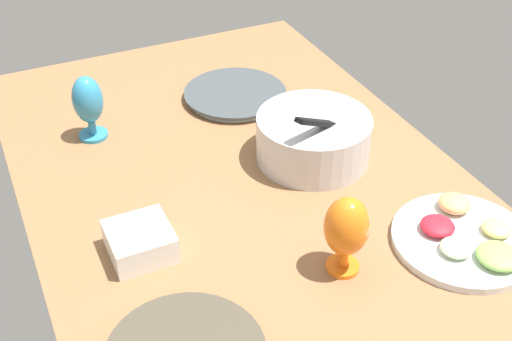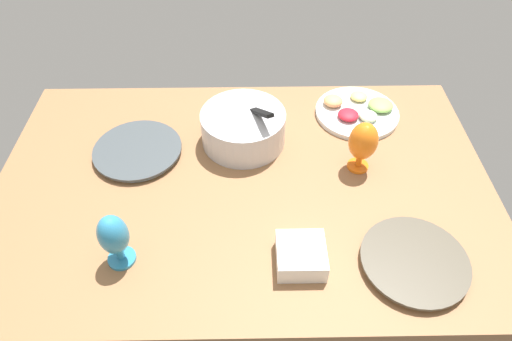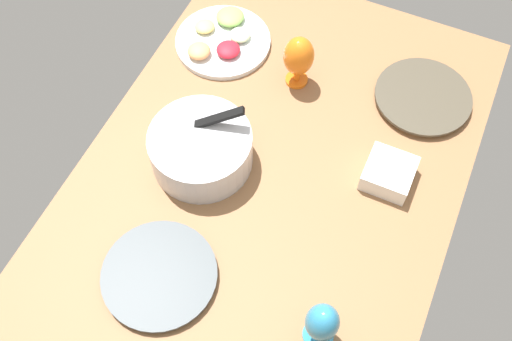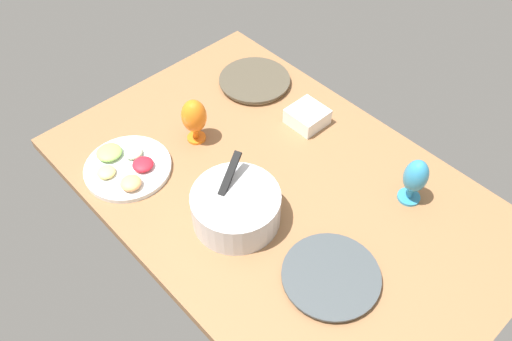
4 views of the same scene
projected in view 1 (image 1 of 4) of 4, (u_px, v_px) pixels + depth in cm
name	position (u px, v px, depth cm)	size (l,w,h in cm)	color
ground_plane	(242.00, 183.00, 166.52)	(160.00, 104.00, 4.00)	#8C603D
dinner_plate_left	(235.00, 95.00, 195.74)	(29.98, 29.98, 2.33)	silver
mixing_bowl	(313.00, 136.00, 168.45)	(28.91, 28.91, 19.06)	silver
fruit_platter	(465.00, 238.00, 144.75)	(30.86, 30.86, 5.15)	silver
hurricane_glass_blue	(88.00, 102.00, 173.78)	(8.05, 8.05, 18.00)	teal
hurricane_glass_orange	(346.00, 228.00, 133.14)	(9.27, 9.27, 18.26)	orange
square_bowl_white	(140.00, 240.00, 141.35)	(13.23, 13.23, 6.36)	white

